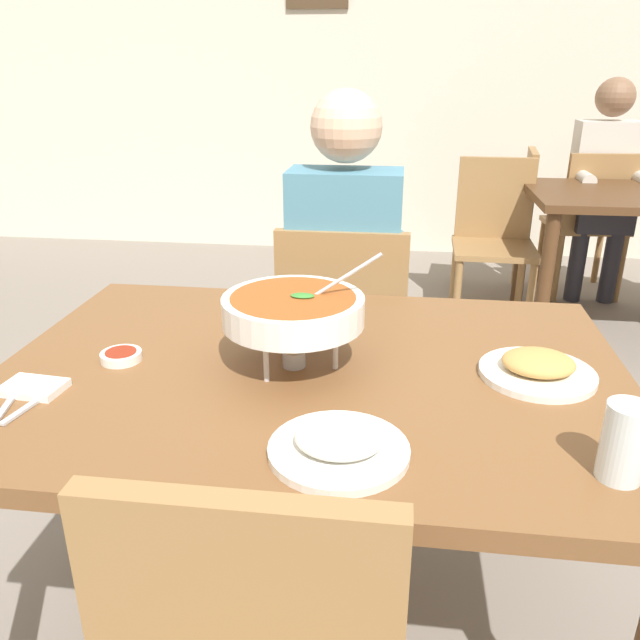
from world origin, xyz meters
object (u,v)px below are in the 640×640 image
object	(u,v)px
drink_glass	(623,446)
chair_bg_corner	(508,214)
diner_main	(345,266)
curry_bowl	(294,310)
appetizer_plate	(538,368)
chair_bg_middle	(591,217)
sauce_dish	(121,356)
rice_plate	(339,444)
dining_table_main	(311,408)
chair_diner_main	(343,335)
dining_table_far	(626,218)
chair_bg_right	(494,231)
patron_bg_middle	(604,178)

from	to	relation	value
drink_glass	chair_bg_corner	xyz separation A→B (m)	(0.30, 3.12, -0.31)
diner_main	curry_bowl	bearing A→B (deg)	-92.65
drink_glass	curry_bowl	bearing A→B (deg)	150.10
appetizer_plate	chair_bg_middle	bearing A→B (deg)	72.87
chair_bg_middle	sauce_dish	bearing A→B (deg)	-122.03
rice_plate	dining_table_main	bearing A→B (deg)	106.20
curry_bowl	rice_plate	distance (m)	0.37
drink_glass	rice_plate	bearing A→B (deg)	179.15
chair_diner_main	drink_glass	world-z (taller)	chair_diner_main
diner_main	dining_table_far	bearing A→B (deg)	46.70
dining_table_far	chair_bg_right	bearing A→B (deg)	171.10
dining_table_main	chair_bg_right	world-z (taller)	chair_bg_right
drink_glass	dining_table_far	bearing A→B (deg)	72.52
drink_glass	chair_bg_corner	size ratio (longest dim) A/B	0.14
appetizer_plate	sauce_dish	size ratio (longest dim) A/B	2.67
chair_bg_right	dining_table_far	bearing A→B (deg)	-8.90
diner_main	chair_diner_main	bearing A→B (deg)	-90.00
chair_bg_middle	chair_bg_right	size ratio (longest dim) A/B	1.00
rice_plate	sauce_dish	distance (m)	0.60
appetizer_plate	chair_bg_corner	bearing A→B (deg)	82.63
chair_bg_middle	appetizer_plate	bearing A→B (deg)	-107.13
chair_bg_right	chair_bg_corner	size ratio (longest dim) A/B	1.00
rice_plate	chair_bg_middle	xyz separation A→B (m)	(1.23, 3.10, -0.27)
chair_bg_middle	diner_main	bearing A→B (deg)	-123.92
rice_plate	drink_glass	size ratio (longest dim) A/B	1.85
sauce_dish	drink_glass	size ratio (longest dim) A/B	0.69
chair_bg_right	patron_bg_middle	xyz separation A→B (m)	(0.67, 0.44, 0.24)
dining_table_far	chair_bg_right	distance (m)	0.67
chair_diner_main	dining_table_far	world-z (taller)	chair_diner_main
dining_table_far	chair_bg_corner	distance (m)	0.77
chair_diner_main	chair_bg_middle	bearing A→B (deg)	56.52
patron_bg_middle	dining_table_main	bearing A→B (deg)	-116.20
appetizer_plate	chair_bg_corner	size ratio (longest dim) A/B	0.27
appetizer_plate	chair_bg_middle	xyz separation A→B (m)	(0.85, 2.76, -0.27)
chair_bg_right	chair_bg_corner	xyz separation A→B (m)	(0.14, 0.46, 0.00)
dining_table_main	drink_glass	distance (m)	0.65
sauce_dish	chair_bg_corner	bearing A→B (deg)	65.90
chair_bg_corner	drink_glass	bearing A→B (deg)	-95.44
drink_glass	chair_bg_right	world-z (taller)	chair_bg_right
appetizer_plate	chair_bg_middle	world-z (taller)	chair_bg_middle
patron_bg_middle	chair_bg_middle	bearing A→B (deg)	173.59
chair_bg_middle	chair_bg_corner	size ratio (longest dim) A/B	1.00
drink_glass	dining_table_far	size ratio (longest dim) A/B	0.13
sauce_dish	chair_diner_main	bearing A→B (deg)	61.89
curry_bowl	chair_bg_right	size ratio (longest dim) A/B	0.37
curry_bowl	sauce_dish	xyz separation A→B (m)	(-0.38, -0.02, -0.12)
chair_diner_main	drink_glass	size ratio (longest dim) A/B	6.92
chair_diner_main	curry_bowl	world-z (taller)	curry_bowl
dining_table_main	curry_bowl	xyz separation A→B (m)	(-0.04, 0.00, 0.23)
diner_main	sauce_dish	bearing A→B (deg)	-117.16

